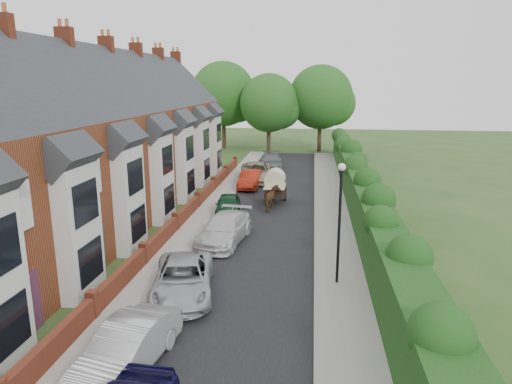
# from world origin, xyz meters

# --- Properties ---
(ground) EXTENTS (140.00, 140.00, 0.00)m
(ground) POSITION_xyz_m (0.00, 0.00, 0.00)
(ground) COLOR #2D4C1E
(ground) RESTS_ON ground
(road) EXTENTS (6.00, 58.00, 0.02)m
(road) POSITION_xyz_m (-0.50, 11.00, 0.01)
(road) COLOR black
(road) RESTS_ON ground
(pavement_hedge_side) EXTENTS (2.20, 58.00, 0.12)m
(pavement_hedge_side) POSITION_xyz_m (3.60, 11.00, 0.06)
(pavement_hedge_side) COLOR gray
(pavement_hedge_side) RESTS_ON ground
(pavement_house_side) EXTENTS (1.70, 58.00, 0.12)m
(pavement_house_side) POSITION_xyz_m (-4.35, 11.00, 0.06)
(pavement_house_side) COLOR gray
(pavement_house_side) RESTS_ON ground
(kerb_hedge_side) EXTENTS (0.18, 58.00, 0.13)m
(kerb_hedge_side) POSITION_xyz_m (2.55, 11.00, 0.07)
(kerb_hedge_side) COLOR #979792
(kerb_hedge_side) RESTS_ON ground
(kerb_house_side) EXTENTS (0.18, 58.00, 0.13)m
(kerb_house_side) POSITION_xyz_m (-3.55, 11.00, 0.07)
(kerb_house_side) COLOR #979792
(kerb_house_side) RESTS_ON ground
(hedge) EXTENTS (2.10, 58.00, 2.85)m
(hedge) POSITION_xyz_m (5.40, 11.00, 1.60)
(hedge) COLOR #1A3A12
(hedge) RESTS_ON ground
(terrace_row) EXTENTS (9.05, 40.50, 11.50)m
(terrace_row) POSITION_xyz_m (-10.87, 9.98, 4.47)
(terrace_row) COLOR brown
(terrace_row) RESTS_ON ground
(garden_wall_row) EXTENTS (0.35, 40.35, 1.10)m
(garden_wall_row) POSITION_xyz_m (-5.35, 10.00, 0.46)
(garden_wall_row) COLOR brown
(garden_wall_row) RESTS_ON ground
(lamppost) EXTENTS (0.32, 0.32, 5.16)m
(lamppost) POSITION_xyz_m (3.40, 4.00, 3.30)
(lamppost) COLOR black
(lamppost) RESTS_ON ground
(tree_far_left) EXTENTS (7.14, 6.80, 9.29)m
(tree_far_left) POSITION_xyz_m (-2.65, 40.08, 5.71)
(tree_far_left) COLOR #332316
(tree_far_left) RESTS_ON ground
(tree_far_right) EXTENTS (7.98, 7.60, 10.31)m
(tree_far_right) POSITION_xyz_m (3.39, 42.08, 6.31)
(tree_far_right) COLOR #332316
(tree_far_right) RESTS_ON ground
(tree_far_back) EXTENTS (8.40, 8.00, 10.82)m
(tree_far_back) POSITION_xyz_m (-8.59, 43.08, 6.62)
(tree_far_back) COLOR #332316
(tree_far_back) RESTS_ON ground
(car_silver_a) EXTENTS (2.20, 4.55, 1.44)m
(car_silver_a) POSITION_xyz_m (-2.98, -2.65, 0.72)
(car_silver_a) COLOR #B2B3B7
(car_silver_a) RESTS_ON ground
(car_silver_b) EXTENTS (3.23, 5.30, 1.37)m
(car_silver_b) POSITION_xyz_m (-2.71, 2.28, 0.69)
(car_silver_b) COLOR #ADAFB5
(car_silver_b) RESTS_ON ground
(car_white) EXTENTS (2.66, 5.26, 1.46)m
(car_white) POSITION_xyz_m (-2.26, 8.49, 0.73)
(car_white) COLOR silver
(car_white) RESTS_ON ground
(car_green) EXTENTS (2.00, 3.98, 1.30)m
(car_green) POSITION_xyz_m (-3.00, 13.63, 0.65)
(car_green) COLOR #10381E
(car_green) RESTS_ON ground
(car_red) EXTENTS (1.66, 4.31, 1.40)m
(car_red) POSITION_xyz_m (-2.62, 21.46, 0.70)
(car_red) COLOR #9C2111
(car_red) RESTS_ON ground
(car_beige) EXTENTS (3.22, 5.92, 1.57)m
(car_beige) POSITION_xyz_m (-2.55, 23.90, 0.79)
(car_beige) COLOR tan
(car_beige) RESTS_ON ground
(car_grey) EXTENTS (2.50, 5.22, 1.47)m
(car_grey) POSITION_xyz_m (-1.74, 29.78, 0.73)
(car_grey) COLOR slate
(car_grey) RESTS_ON ground
(horse) EXTENTS (1.03, 1.97, 1.61)m
(horse) POSITION_xyz_m (-0.30, 14.95, 0.80)
(horse) COLOR brown
(horse) RESTS_ON ground
(horse_cart) EXTENTS (1.50, 3.31, 2.39)m
(horse_cart) POSITION_xyz_m (-0.30, 17.00, 1.37)
(horse_cart) COLOR black
(horse_cart) RESTS_ON ground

